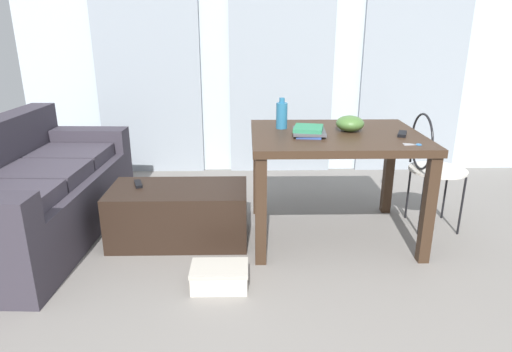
# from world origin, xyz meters

# --- Properties ---
(ground_plane) EXTENTS (7.34, 7.34, 0.00)m
(ground_plane) POSITION_xyz_m (0.00, 1.13, 0.00)
(ground_plane) COLOR gray
(wall_back) EXTENTS (5.14, 0.10, 2.59)m
(wall_back) POSITION_xyz_m (0.00, 3.06, 1.30)
(wall_back) COLOR silver
(wall_back) RESTS_ON ground
(curtains) EXTENTS (3.66, 0.03, 2.35)m
(curtains) POSITION_xyz_m (0.00, 2.98, 1.18)
(curtains) COLOR #99A3AD
(curtains) RESTS_ON ground
(couch) EXTENTS (0.90, 1.83, 0.82)m
(couch) POSITION_xyz_m (-1.88, 1.45, 0.32)
(couch) COLOR #38333D
(couch) RESTS_ON ground
(coffee_table) EXTENTS (0.95, 0.49, 0.39)m
(coffee_table) POSITION_xyz_m (-0.82, 1.38, 0.19)
(coffee_table) COLOR black
(coffee_table) RESTS_ON ground
(craft_table) EXTENTS (1.15, 0.92, 0.76)m
(craft_table) POSITION_xyz_m (0.26, 1.44, 0.65)
(craft_table) COLOR #382619
(craft_table) RESTS_ON ground
(wire_chair) EXTENTS (0.41, 0.41, 0.87)m
(wire_chair) POSITION_xyz_m (0.99, 1.57, 0.53)
(wire_chair) COLOR silver
(wire_chair) RESTS_ON ground
(bottle_near) EXTENTS (0.08, 0.08, 0.22)m
(bottle_near) POSITION_xyz_m (-0.10, 1.59, 0.85)
(bottle_near) COLOR teal
(bottle_near) RESTS_ON craft_table
(bowl) EXTENTS (0.19, 0.19, 0.11)m
(bowl) POSITION_xyz_m (0.37, 1.50, 0.81)
(bowl) COLOR #477033
(bowl) RESTS_ON craft_table
(book_stack) EXTENTS (0.24, 0.29, 0.06)m
(book_stack) POSITION_xyz_m (0.07, 1.39, 0.79)
(book_stack) COLOR #33519E
(book_stack) RESTS_ON craft_table
(tv_remote_on_table) EXTENTS (0.10, 0.15, 0.02)m
(tv_remote_on_table) POSITION_xyz_m (0.69, 1.36, 0.77)
(tv_remote_on_table) COLOR black
(tv_remote_on_table) RESTS_ON craft_table
(scissors) EXTENTS (0.11, 0.06, 0.00)m
(scissors) POSITION_xyz_m (0.68, 1.11, 0.76)
(scissors) COLOR #9EA0A5
(scissors) RESTS_ON craft_table
(tv_remote_primary) EXTENTS (0.09, 0.15, 0.02)m
(tv_remote_primary) POSITION_xyz_m (-1.11, 1.44, 0.40)
(tv_remote_primary) COLOR black
(tv_remote_primary) RESTS_ON coffee_table
(shoebox) EXTENTS (0.33, 0.22, 0.13)m
(shoebox) POSITION_xyz_m (-0.51, 0.76, 0.07)
(shoebox) COLOR beige
(shoebox) RESTS_ON ground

